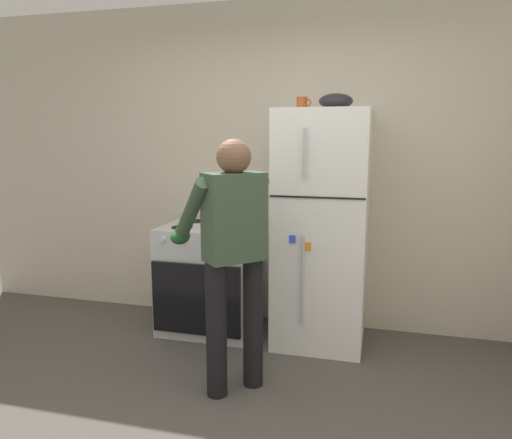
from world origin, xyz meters
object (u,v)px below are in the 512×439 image
at_px(refrigerator, 322,229).
at_px(mixing_bowl, 336,101).
at_px(person_cook, 232,244).
at_px(coffee_mug, 302,103).
at_px(red_pot, 226,220).
at_px(stove_range, 210,278).

relative_size(refrigerator, mixing_bowl, 7.24).
distance_m(refrigerator, person_cook, 0.99).
relative_size(refrigerator, coffee_mug, 16.14).
xyz_separation_m(refrigerator, red_pot, (-0.76, -0.05, 0.04)).
xyz_separation_m(stove_range, mixing_bowl, (1.00, 0.01, 1.42)).
bearing_deg(coffee_mug, stove_range, -175.35).
height_order(person_cook, mixing_bowl, mixing_bowl).
xyz_separation_m(refrigerator, coffee_mug, (-0.18, 0.05, 0.95)).
height_order(red_pot, mixing_bowl, mixing_bowl).
xyz_separation_m(refrigerator, mixing_bowl, (0.08, 0.00, 0.96)).
height_order(refrigerator, mixing_bowl, mixing_bowl).
distance_m(refrigerator, coffee_mug, 0.97).
bearing_deg(mixing_bowl, stove_range, -179.41).
bearing_deg(red_pot, stove_range, 166.08).
relative_size(refrigerator, stove_range, 2.02).
bearing_deg(person_cook, stove_range, 118.41).
xyz_separation_m(refrigerator, person_cook, (-0.45, -0.88, 0.05)).
bearing_deg(red_pot, person_cook, -69.47).
bearing_deg(person_cook, coffee_mug, 73.81).
height_order(refrigerator, coffee_mug, coffee_mug).
bearing_deg(stove_range, red_pot, -13.92).
xyz_separation_m(person_cook, coffee_mug, (0.27, 0.93, 0.90)).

